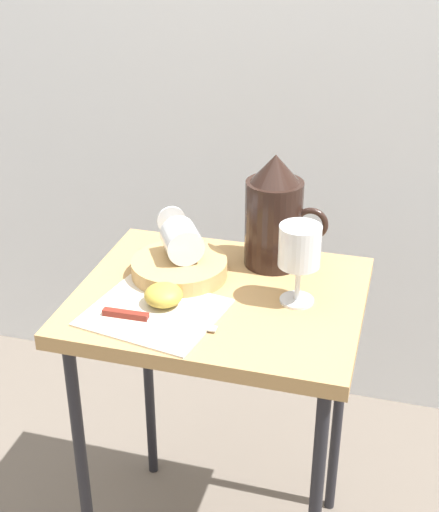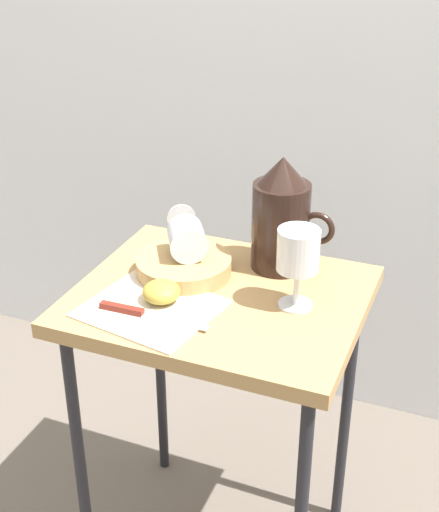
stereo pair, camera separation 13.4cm
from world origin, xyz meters
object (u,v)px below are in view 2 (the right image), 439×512
object	(u,v)px
table	(220,325)
wine_glass_tipped_near	(187,238)
pitcher	(281,224)
apple_half_left	(161,292)
wine_glass_upright	(298,254)
knife	(137,312)
basket_tray	(184,266)

from	to	relation	value
table	wine_glass_tipped_near	world-z (taller)	wine_glass_tipped_near
pitcher	apple_half_left	distance (m)	0.28
table	apple_half_left	distance (m)	0.15
pitcher	wine_glass_tipped_near	world-z (taller)	pitcher
wine_glass_upright	apple_half_left	bearing A→B (deg)	-160.52
apple_half_left	pitcher	bearing A→B (deg)	54.07
pitcher	knife	distance (m)	0.34
wine_glass_tipped_near	apple_half_left	bearing A→B (deg)	-86.46
wine_glass_upright	apple_half_left	xyz separation A→B (m)	(-0.23, -0.08, -0.08)
wine_glass_upright	knife	size ratio (longest dim) A/B	0.74
table	wine_glass_upright	size ratio (longest dim) A/B	4.37
pitcher	wine_glass_upright	distance (m)	0.16
wine_glass_tipped_near	table	bearing A→B (deg)	-33.15
knife	basket_tray	bearing A→B (deg)	86.31
table	wine_glass_tipped_near	distance (m)	0.18
basket_tray	wine_glass_upright	world-z (taller)	wine_glass_upright
pitcher	knife	bearing A→B (deg)	-122.58
table	pitcher	world-z (taller)	pitcher
table	pitcher	xyz separation A→B (m)	(0.07, 0.15, 0.17)
wine_glass_upright	pitcher	bearing A→B (deg)	118.68
wine_glass_tipped_near	knife	bearing A→B (deg)	-93.28
basket_tray	apple_half_left	size ratio (longest dim) A/B	2.67
pitcher	basket_tray	bearing A→B (deg)	-148.47
wine_glass_upright	apple_half_left	size ratio (longest dim) A/B	2.18
pitcher	wine_glass_tipped_near	bearing A→B (deg)	-153.05
wine_glass_upright	wine_glass_tipped_near	xyz separation A→B (m)	(-0.24, 0.05, -0.03)
wine_glass_tipped_near	knife	world-z (taller)	wine_glass_tipped_near
wine_glass_tipped_near	apple_half_left	xyz separation A→B (m)	(0.01, -0.13, -0.05)
pitcher	knife	size ratio (longest dim) A/B	1.11
basket_tray	knife	bearing A→B (deg)	-93.69
apple_half_left	wine_glass_tipped_near	bearing A→B (deg)	93.54
pitcher	wine_glass_upright	xyz separation A→B (m)	(0.07, -0.14, 0.01)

